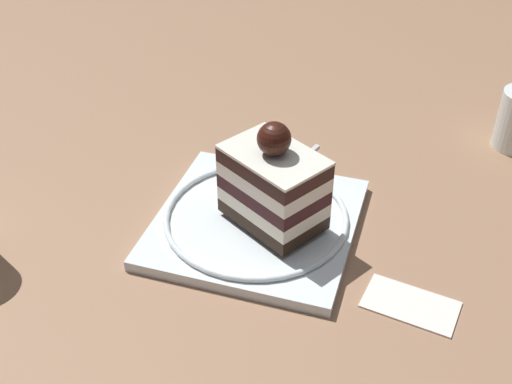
{
  "coord_description": "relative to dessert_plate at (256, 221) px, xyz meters",
  "views": [
    {
      "loc": [
        0.55,
        0.22,
        0.46
      ],
      "look_at": [
        0.03,
        0.03,
        0.05
      ],
      "focal_mm": 45.1,
      "sensor_mm": 36.0,
      "label": 1
    }
  ],
  "objects": [
    {
      "name": "ground_plane",
      "position": [
        -0.03,
        -0.03,
        -0.01
      ],
      "size": [
        2.4,
        2.4,
        0.0
      ],
      "primitive_type": "plane",
      "color": "#926B4F"
    },
    {
      "name": "cake_slice",
      "position": [
        0.0,
        0.02,
        0.06
      ],
      "size": [
        0.11,
        0.13,
        0.12
      ],
      "color": "black",
      "rests_on": "dessert_plate"
    },
    {
      "name": "dessert_plate",
      "position": [
        0.0,
        0.0,
        0.0
      ],
      "size": [
        0.23,
        0.23,
        0.02
      ],
      "color": "white",
      "rests_on": "ground_plane"
    },
    {
      "name": "fork",
      "position": [
        -0.09,
        0.01,
        0.01
      ],
      "size": [
        0.11,
        0.04,
        0.0
      ],
      "color": "silver",
      "rests_on": "dessert_plate"
    },
    {
      "name": "folded_napkin",
      "position": [
        0.06,
        0.18,
        -0.01
      ],
      "size": [
        0.06,
        0.09,
        0.0
      ],
      "primitive_type": "cube",
      "rotation": [
        0.0,
        0.0,
        1.46
      ],
      "color": "silver",
      "rests_on": "ground_plane"
    }
  ]
}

